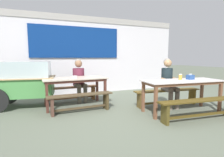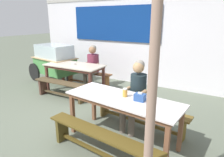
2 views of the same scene
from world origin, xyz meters
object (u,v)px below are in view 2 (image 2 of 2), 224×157
person_center_facing (92,64)px  tissue_box (140,97)px  soup_bowl (74,64)px  food_cart (54,60)px  dining_table_near (123,102)px  wooden_support_post (151,111)px  dining_table_far (74,67)px  person_right_near_table (136,92)px  condiment_jar (125,93)px  bench_far_front (61,87)px  bench_near_front (100,141)px  bench_far_back (87,76)px  bench_near_back (139,112)px

person_center_facing → tissue_box: person_center_facing is taller
soup_bowl → food_cart: bearing=159.6°
dining_table_near → soup_bowl: size_ratio=15.11×
wooden_support_post → dining_table_far: bearing=142.5°
person_right_near_table → dining_table_far: bearing=156.9°
condiment_jar → wooden_support_post: size_ratio=0.06×
condiment_jar → soup_bowl: 2.58m
bench_far_front → dining_table_near: bearing=-21.7°
dining_table_near → bench_near_front: dining_table_near is taller
person_right_near_table → soup_bowl: size_ratio=9.97×
dining_table_near → bench_far_front: bearing=158.3°
dining_table_near → food_cart: (-3.37, 1.83, 0.01)m
bench_far_back → person_center_facing: 0.47m
dining_table_near → bench_near_front: size_ratio=1.02×
bench_near_front → condiment_jar: size_ratio=13.71×
dining_table_far → bench_far_back: 0.68m
dining_table_near → bench_far_back: size_ratio=1.19×
bench_near_back → soup_bowl: bearing=159.5°
bench_far_back → condiment_jar: condiment_jar is taller
dining_table_near → bench_near_back: 0.68m
bench_near_front → food_cart: food_cart is taller
food_cart → wooden_support_post: 4.91m
dining_table_near → bench_far_back: dining_table_near is taller
dining_table_far → dining_table_near: same height
bench_near_front → soup_bowl: size_ratio=14.74×
bench_near_front → condiment_jar: (0.06, 0.62, 0.52)m
tissue_box → wooden_support_post: size_ratio=0.07×
bench_near_front → person_center_facing: 3.17m
dining_table_far → person_right_near_table: person_right_near_table is taller
food_cart → condiment_jar: 3.81m
bench_near_back → dining_table_far: bearing=158.9°
dining_table_near → condiment_jar: bearing=86.5°
bench_far_back → bench_near_back: 2.68m
condiment_jar → bench_far_front: bearing=159.9°
soup_bowl → condiment_jar: bearing=-31.1°
bench_near_back → bench_far_front: bearing=172.1°
bench_near_back → tissue_box: size_ratio=11.77×
bench_far_front → person_right_near_table: 2.25m
tissue_box → bench_far_back: bearing=142.0°
bench_near_back → tissue_box: 0.77m
soup_bowl → wooden_support_post: 3.70m
person_right_near_table → bench_far_front: bearing=170.1°
bench_far_front → food_cart: (-1.19, 0.97, 0.40)m
dining_table_far → condiment_jar: size_ratio=11.97×
dining_table_near → soup_bowl: 2.61m
dining_table_near → soup_bowl: (-2.20, 1.40, 0.10)m
dining_table_near → food_cart: 3.84m
bench_far_back → wooden_support_post: wooden_support_post is taller
bench_far_back → tissue_box: 3.20m
tissue_box → bench_near_front: bearing=-118.7°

